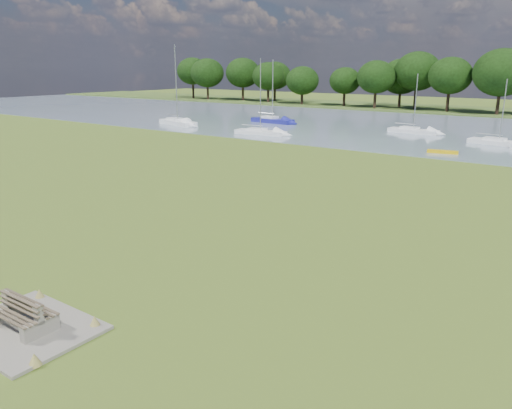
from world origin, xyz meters
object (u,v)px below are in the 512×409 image
Objects in this scene: sailboat_5 at (272,119)px; sailboat_0 at (498,141)px; sailboat_7 at (260,131)px; sailboat_8 at (413,129)px; bench_pair at (24,314)px; kayak at (443,152)px; sailboat_4 at (177,121)px.

sailboat_0 is at bearing -1.21° from sailboat_5.
sailboat_7 reaches higher than sailboat_8.
bench_pair is 39.13m from kayak.
sailboat_7 is at bearing 8.77° from sailboat_4.
kayak is 8.98m from sailboat_0.
sailboat_5 is 19.46m from sailboat_8.
sailboat_5 is 1.25× the size of sailboat_8.
sailboat_5 is 1.00× the size of sailboat_7.
sailboat_7 is (-20.82, 0.92, 0.28)m from kayak.
kayak is 0.40× the size of sailboat_8.
sailboat_4 is at bearing 128.60° from bench_pair.
sailboat_7 is 17.98m from sailboat_8.
sailboat_4 reaches higher than bench_pair.
bench_pair is 0.31× the size of sailboat_0.
sailboat_0 is (4.29, 47.55, -0.09)m from bench_pair.
sailboat_8 is (-6.95, 12.36, 0.28)m from kayak.
sailboat_7 is at bearing -152.37° from sailboat_0.
sailboat_8 is (28.40, 9.95, -0.13)m from sailboat_4.
sailboat_4 reaches higher than sailboat_5.
sailboat_5 is (-25.15, 50.84, 0.05)m from bench_pair.
sailboat_8 is (19.45, 0.62, -0.12)m from sailboat_5.
bench_pair is 51.78m from sailboat_8.
bench_pair is 0.74× the size of kayak.
sailboat_7 reaches higher than bench_pair.
bench_pair is at bearing -35.97° from sailboat_4.
sailboat_7 reaches higher than kayak.
bench_pair is at bearing -77.07° from sailboat_8.
bench_pair is at bearing -102.78° from kayak.
sailboat_4 is at bearing -128.64° from sailboat_5.
sailboat_8 is (-5.71, 51.46, -0.07)m from bench_pair.
sailboat_7 is 1.25× the size of sailboat_8.
kayak is 0.26× the size of sailboat_4.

